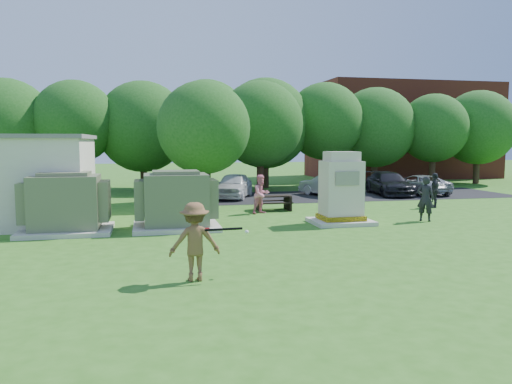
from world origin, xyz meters
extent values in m
plane|color=#2D6619|center=(0.00, 0.00, 0.00)|extent=(120.00, 120.00, 0.00)
cube|color=maroon|center=(18.00, 27.00, 4.00)|extent=(15.00, 8.00, 8.00)
cube|color=#232326|center=(7.00, 13.50, 0.01)|extent=(20.00, 6.00, 0.01)
cube|color=beige|center=(-6.50, 4.50, 0.07)|extent=(3.00, 2.40, 0.15)
cube|color=#5F6649|center=(-6.50, 4.50, 1.05)|extent=(2.20, 1.80, 1.80)
cube|color=#5F6649|center=(-6.50, 4.50, 2.01)|extent=(1.60, 1.30, 0.12)
cube|color=#5F6649|center=(-7.77, 4.50, 1.07)|extent=(0.32, 1.50, 1.35)
cube|color=#5F6649|center=(-5.23, 4.50, 1.07)|extent=(0.32, 1.50, 1.35)
cube|color=beige|center=(-2.80, 4.50, 0.07)|extent=(3.00, 2.40, 0.15)
cube|color=#586245|center=(-2.80, 4.50, 1.05)|extent=(2.20, 1.80, 1.80)
cube|color=#586245|center=(-2.80, 4.50, 2.01)|extent=(1.60, 1.30, 0.12)
cube|color=#586245|center=(-4.07, 4.50, 1.07)|extent=(0.32, 1.50, 1.35)
cube|color=#586245|center=(-1.53, 4.50, 1.07)|extent=(0.32, 1.50, 1.35)
cube|color=beige|center=(3.34, 4.27, 0.08)|extent=(2.23, 1.83, 0.15)
cube|color=yellow|center=(3.34, 4.27, 0.24)|extent=(1.57, 1.27, 0.18)
cube|color=beige|center=(3.34, 4.27, 1.35)|extent=(1.42, 1.12, 2.03)
cube|color=beige|center=(3.34, 4.27, 2.54)|extent=(1.17, 0.91, 0.36)
cube|color=gray|center=(3.34, 3.68, 1.76)|extent=(0.91, 0.04, 0.51)
cube|color=black|center=(1.75, 8.37, 0.64)|extent=(1.56, 0.61, 0.05)
cube|color=black|center=(1.75, 8.84, 0.38)|extent=(1.56, 0.22, 0.04)
cube|color=black|center=(1.75, 7.89, 0.38)|extent=(1.56, 0.22, 0.04)
cube|color=black|center=(1.08, 8.37, 0.32)|extent=(0.07, 1.17, 0.64)
cube|color=black|center=(2.43, 8.37, 0.32)|extent=(0.07, 1.17, 0.64)
imported|color=brown|center=(-2.78, -2.34, 0.88)|extent=(1.15, 0.68, 1.76)
imported|color=black|center=(6.77, 4.11, 0.88)|extent=(0.76, 0.74, 1.76)
imported|color=pink|center=(0.99, 7.48, 0.84)|extent=(1.01, 0.93, 1.68)
imported|color=#26262B|center=(9.40, 7.69, 0.82)|extent=(0.79, 1.04, 1.64)
imported|color=silver|center=(0.85, 13.63, 0.69)|extent=(3.00, 4.38, 1.38)
imported|color=silver|center=(6.30, 13.41, 0.63)|extent=(2.73, 4.05, 1.26)
imported|color=black|center=(9.96, 13.31, 0.66)|extent=(2.42, 4.75, 1.32)
imported|color=#AFAFB4|center=(11.78, 13.22, 0.58)|extent=(2.59, 4.40, 1.15)
cylinder|color=black|center=(-2.14, -2.45, 1.15)|extent=(0.85, 0.11, 0.06)
cylinder|color=maroon|center=(-2.56, -2.36, 1.15)|extent=(0.22, 0.08, 0.06)
sphere|color=white|center=(-1.56, -2.12, 1.01)|extent=(0.09, 0.09, 0.09)
cylinder|color=#47301E|center=(-12.00, 19.40, 1.20)|extent=(0.44, 0.44, 2.40)
sphere|color=#235B1C|center=(-12.00, 19.40, 4.08)|extent=(5.60, 5.60, 5.60)
cylinder|color=#47301E|center=(-8.00, 18.80, 1.40)|extent=(0.44, 0.44, 2.80)
sphere|color=#235B1C|center=(-8.00, 18.80, 4.30)|extent=(5.00, 5.00, 5.00)
cylinder|color=#47301E|center=(-4.00, 19.60, 1.15)|extent=(0.44, 0.44, 2.30)
sphere|color=#235B1C|center=(-4.00, 19.60, 4.04)|extent=(5.80, 5.80, 5.80)
cylinder|color=#47301E|center=(0.00, 18.70, 1.35)|extent=(0.44, 0.44, 2.70)
sphere|color=#235B1C|center=(0.00, 18.70, 4.32)|extent=(5.40, 5.40, 5.40)
cylinder|color=#47301E|center=(4.00, 19.30, 1.25)|extent=(0.44, 0.44, 2.50)
sphere|color=#235B1C|center=(4.00, 19.30, 4.30)|extent=(6.00, 6.00, 6.00)
cylinder|color=#47301E|center=(8.00, 18.90, 1.45)|extent=(0.44, 0.44, 2.90)
sphere|color=#235B1C|center=(8.00, 18.90, 4.46)|extent=(5.20, 5.20, 5.20)
cylinder|color=#47301E|center=(12.00, 19.50, 1.20)|extent=(0.44, 0.44, 2.40)
sphere|color=#235B1C|center=(12.00, 19.50, 4.08)|extent=(5.60, 5.60, 5.60)
cylinder|color=#47301E|center=(16.00, 18.60, 1.30)|extent=(0.44, 0.44, 2.60)
sphere|color=#235B1C|center=(16.00, 18.60, 4.04)|extent=(4.80, 4.80, 4.80)
cylinder|color=#47301E|center=(20.00, 19.20, 1.25)|extent=(0.44, 0.44, 2.50)
sphere|color=#235B1C|center=(20.00, 19.20, 4.12)|extent=(5.40, 5.40, 5.40)
cylinder|color=#47301E|center=(-1.00, 11.50, 1.20)|extent=(0.44, 0.44, 2.40)
sphere|color=#235B1C|center=(-1.00, 11.50, 3.78)|extent=(4.60, 4.60, 4.60)
cylinder|color=#47301E|center=(3.00, 16.50, 1.30)|extent=(0.44, 0.44, 2.60)
sphere|color=#235B1C|center=(3.00, 16.50, 4.16)|extent=(5.20, 5.20, 5.20)
camera|label=1|loc=(-3.78, -13.27, 3.09)|focal=35.00mm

